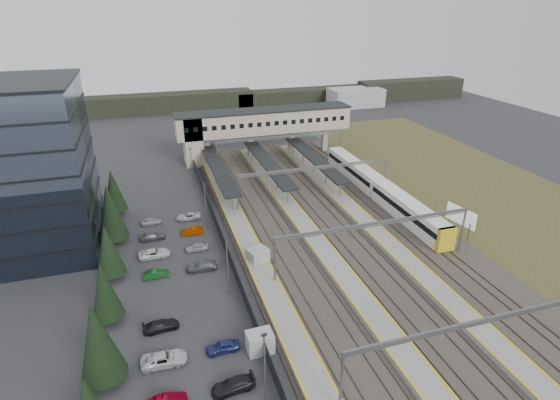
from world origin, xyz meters
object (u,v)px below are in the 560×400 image
object	(u,v)px
train	(379,189)
billboard	(461,217)
relay_cabin_near	(260,342)
relay_cabin_far	(258,257)
footbridge	(253,124)

from	to	relation	value
train	billboard	xyz separation A→B (m)	(5.49, -15.52, 0.96)
relay_cabin_near	relay_cabin_far	size ratio (longest dim) A/B	0.86
train	relay_cabin_near	bearing A→B (deg)	-135.14
relay_cabin_near	footbridge	distance (m)	62.56
footbridge	billboard	size ratio (longest dim) A/B	7.47
relay_cabin_near	train	bearing A→B (deg)	44.86
relay_cabin_near	relay_cabin_far	bearing A→B (deg)	76.09
footbridge	train	distance (m)	34.52
relay_cabin_far	footbridge	distance (m)	46.17
footbridge	train	xyz separation A→B (m)	(16.30, -29.87, -5.86)
footbridge	billboard	world-z (taller)	footbridge
relay_cabin_far	billboard	distance (m)	32.35
relay_cabin_near	train	world-z (taller)	train
relay_cabin_near	billboard	size ratio (longest dim) A/B	0.52
train	relay_cabin_far	bearing A→B (deg)	-151.42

